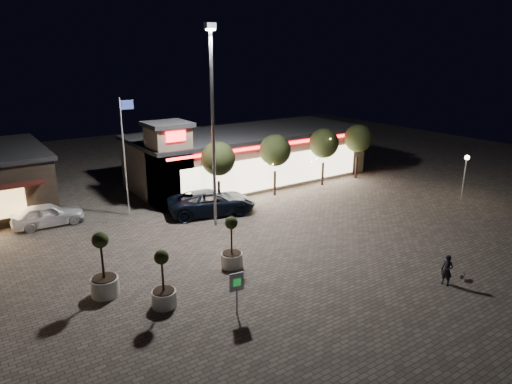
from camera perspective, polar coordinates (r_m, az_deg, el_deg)
ground at (r=22.72m, az=0.60°, el=-11.23°), size 90.00×90.00×0.00m
retail_building at (r=39.36m, az=-1.22°, el=4.57°), size 20.40×8.40×6.10m
floodlight_pole at (r=28.09m, az=-5.44°, el=9.35°), size 0.60×0.40×12.38m
flagpole at (r=31.47m, az=-16.07°, el=5.40°), size 0.95×0.10×8.00m
lamp_post_east at (r=37.37m, az=24.73°, el=2.67°), size 0.36×0.36×3.48m
string_tree_a at (r=32.26m, az=-4.76°, el=4.14°), size 2.42×2.42×4.79m
string_tree_b at (r=34.93m, az=2.41°, el=5.20°), size 2.42×2.42×4.79m
string_tree_c at (r=38.07m, az=8.49°, el=6.03°), size 2.42×2.42×4.79m
string_tree_d at (r=40.86m, az=12.66°, el=6.56°), size 2.42×2.42×4.79m
pickup_truck at (r=31.66m, az=-5.56°, el=-1.26°), size 6.57×4.39×1.67m
white_sedan at (r=32.31m, az=-24.58°, el=-2.58°), size 4.48×1.98×1.50m
pedestrian at (r=24.01m, az=22.76°, el=-9.00°), size 0.44×0.60×1.53m
dog at (r=25.06m, az=24.45°, el=-9.42°), size 0.46×0.27×0.25m
planter_left at (r=22.34m, az=-18.46°, el=-9.94°), size 1.27×1.27×3.12m
planter_mid at (r=20.84m, az=-11.48°, el=-11.82°), size 1.09×1.09×2.69m
planter_right at (r=23.88m, az=-3.06°, el=-7.46°), size 1.14×1.14×2.80m
valet_sign at (r=19.65m, az=-2.44°, el=-11.60°), size 0.64×0.16×1.94m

